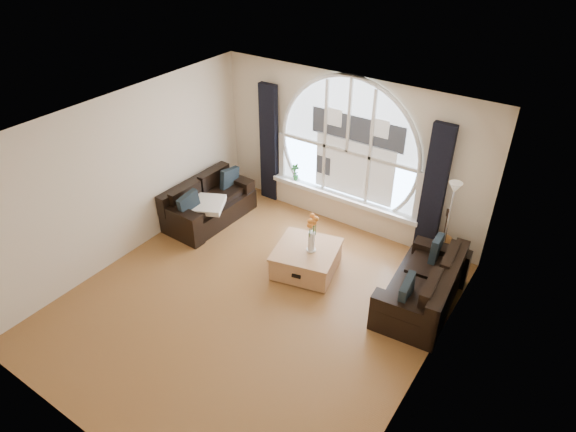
{
  "coord_description": "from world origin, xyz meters",
  "views": [
    {
      "loc": [
        3.5,
        -4.27,
        5.12
      ],
      "look_at": [
        0.0,
        0.9,
        1.05
      ],
      "focal_mm": 31.14,
      "sensor_mm": 36.0,
      "label": 1
    }
  ],
  "objects_px": {
    "coffee_chest": "(306,258)",
    "potted_plant": "(295,172)",
    "sofa_right": "(423,283)",
    "guitar": "(445,234)",
    "sofa_left": "(209,201)",
    "floor_lamp": "(446,229)",
    "vase_flowers": "(312,230)"
  },
  "relations": [
    {
      "from": "sofa_left",
      "to": "floor_lamp",
      "type": "xyz_separation_m",
      "value": [
        4.02,
        0.94,
        0.4
      ]
    },
    {
      "from": "sofa_right",
      "to": "guitar",
      "type": "xyz_separation_m",
      "value": [
        -0.11,
        1.18,
        0.13
      ]
    },
    {
      "from": "sofa_left",
      "to": "floor_lamp",
      "type": "height_order",
      "value": "floor_lamp"
    },
    {
      "from": "floor_lamp",
      "to": "guitar",
      "type": "bearing_deg",
      "value": 102.47
    },
    {
      "from": "sofa_left",
      "to": "vase_flowers",
      "type": "distance_m",
      "value": 2.4
    },
    {
      "from": "sofa_left",
      "to": "sofa_right",
      "type": "height_order",
      "value": "sofa_right"
    },
    {
      "from": "sofa_left",
      "to": "guitar",
      "type": "relative_size",
      "value": 1.59
    },
    {
      "from": "coffee_chest",
      "to": "floor_lamp",
      "type": "height_order",
      "value": "floor_lamp"
    },
    {
      "from": "coffee_chest",
      "to": "vase_flowers",
      "type": "xyz_separation_m",
      "value": [
        0.08,
        -0.0,
        0.58
      ]
    },
    {
      "from": "guitar",
      "to": "sofa_left",
      "type": "bearing_deg",
      "value": 175.02
    },
    {
      "from": "floor_lamp",
      "to": "guitar",
      "type": "relative_size",
      "value": 1.51
    },
    {
      "from": "coffee_chest",
      "to": "floor_lamp",
      "type": "distance_m",
      "value": 2.2
    },
    {
      "from": "sofa_right",
      "to": "guitar",
      "type": "height_order",
      "value": "guitar"
    },
    {
      "from": "floor_lamp",
      "to": "vase_flowers",
      "type": "bearing_deg",
      "value": -144.16
    },
    {
      "from": "coffee_chest",
      "to": "sofa_right",
      "type": "bearing_deg",
      "value": -4.62
    },
    {
      "from": "coffee_chest",
      "to": "potted_plant",
      "type": "distance_m",
      "value": 2.06
    },
    {
      "from": "potted_plant",
      "to": "sofa_left",
      "type": "bearing_deg",
      "value": -127.78
    },
    {
      "from": "vase_flowers",
      "to": "guitar",
      "type": "height_order",
      "value": "vase_flowers"
    },
    {
      "from": "sofa_left",
      "to": "floor_lamp",
      "type": "bearing_deg",
      "value": 15.22
    },
    {
      "from": "potted_plant",
      "to": "coffee_chest",
      "type": "bearing_deg",
      "value": -51.48
    },
    {
      "from": "coffee_chest",
      "to": "potted_plant",
      "type": "height_order",
      "value": "potted_plant"
    },
    {
      "from": "coffee_chest",
      "to": "floor_lamp",
      "type": "relative_size",
      "value": 0.6
    },
    {
      "from": "sofa_right",
      "to": "vase_flowers",
      "type": "height_order",
      "value": "vase_flowers"
    },
    {
      "from": "coffee_chest",
      "to": "potted_plant",
      "type": "bearing_deg",
      "value": 115.23
    },
    {
      "from": "sofa_right",
      "to": "vase_flowers",
      "type": "distance_m",
      "value": 1.79
    },
    {
      "from": "coffee_chest",
      "to": "potted_plant",
      "type": "relative_size",
      "value": 2.93
    },
    {
      "from": "potted_plant",
      "to": "guitar",
      "type": "bearing_deg",
      "value": -2.24
    },
    {
      "from": "sofa_right",
      "to": "coffee_chest",
      "type": "bearing_deg",
      "value": -176.35
    },
    {
      "from": "sofa_left",
      "to": "coffee_chest",
      "type": "distance_m",
      "value": 2.29
    },
    {
      "from": "floor_lamp",
      "to": "potted_plant",
      "type": "bearing_deg",
      "value": 173.07
    },
    {
      "from": "floor_lamp",
      "to": "sofa_right",
      "type": "bearing_deg",
      "value": -86.92
    },
    {
      "from": "sofa_right",
      "to": "floor_lamp",
      "type": "distance_m",
      "value": 1.01
    }
  ]
}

